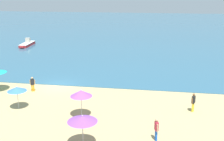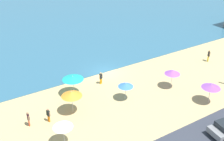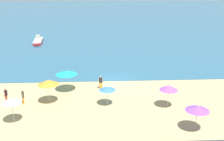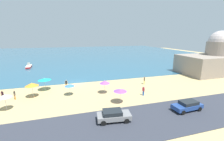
{
  "view_description": "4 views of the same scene",
  "coord_description": "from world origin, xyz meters",
  "px_view_note": "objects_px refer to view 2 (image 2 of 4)",
  "views": [
    {
      "loc": [
        11.09,
        -29.11,
        10.51
      ],
      "look_at": [
        6.08,
        1.53,
        1.64
      ],
      "focal_mm": 45.0,
      "sensor_mm": 36.0,
      "label": 1
    },
    {
      "loc": [
        -16.8,
        -28.93,
        18.09
      ],
      "look_at": [
        -0.81,
        -3.08,
        1.91
      ],
      "focal_mm": 45.0,
      "sensor_mm": 36.0,
      "label": 2
    },
    {
      "loc": [
        -2.22,
        -33.68,
        13.17
      ],
      "look_at": [
        -0.38,
        1.73,
        0.88
      ],
      "focal_mm": 45.0,
      "sensor_mm": 36.0,
      "label": 3
    },
    {
      "loc": [
        -1.18,
        -33.16,
        10.52
      ],
      "look_at": [
        9.22,
        2.24,
        1.84
      ],
      "focal_mm": 24.0,
      "sensor_mm": 36.0,
      "label": 4
    }
  ],
  "objects_px": {
    "bather_3": "(28,118)",
    "bather_4": "(48,114)",
    "beach_umbrella_4": "(126,85)",
    "beach_umbrella_6": "(172,72)",
    "beach_umbrella_1": "(211,86)",
    "beach_umbrella_2": "(63,125)",
    "beach_umbrella_0": "(72,94)",
    "beach_umbrella_5": "(73,78)",
    "bather_2": "(101,77)",
    "bather_1": "(209,55)"
  },
  "relations": [
    {
      "from": "bather_3",
      "to": "bather_4",
      "type": "height_order",
      "value": "bather_3"
    },
    {
      "from": "beach_umbrella_4",
      "to": "beach_umbrella_6",
      "type": "distance_m",
      "value": 6.29
    },
    {
      "from": "beach_umbrella_1",
      "to": "beach_umbrella_2",
      "type": "relative_size",
      "value": 0.98
    },
    {
      "from": "beach_umbrella_4",
      "to": "beach_umbrella_0",
      "type": "bearing_deg",
      "value": 171.95
    },
    {
      "from": "bather_3",
      "to": "bather_4",
      "type": "relative_size",
      "value": 1.02
    },
    {
      "from": "beach_umbrella_5",
      "to": "bather_2",
      "type": "distance_m",
      "value": 4.21
    },
    {
      "from": "beach_umbrella_1",
      "to": "beach_umbrella_2",
      "type": "distance_m",
      "value": 16.65
    },
    {
      "from": "beach_umbrella_2",
      "to": "bather_1",
      "type": "height_order",
      "value": "beach_umbrella_2"
    },
    {
      "from": "beach_umbrella_1",
      "to": "beach_umbrella_6",
      "type": "relative_size",
      "value": 0.96
    },
    {
      "from": "bather_4",
      "to": "bather_3",
      "type": "bearing_deg",
      "value": 167.32
    },
    {
      "from": "beach_umbrella_2",
      "to": "bather_4",
      "type": "xyz_separation_m",
      "value": [
        -0.04,
        3.89,
        -1.29
      ]
    },
    {
      "from": "beach_umbrella_0",
      "to": "bather_2",
      "type": "height_order",
      "value": "beach_umbrella_0"
    },
    {
      "from": "beach_umbrella_0",
      "to": "beach_umbrella_4",
      "type": "bearing_deg",
      "value": -8.05
    },
    {
      "from": "beach_umbrella_0",
      "to": "bather_1",
      "type": "height_order",
      "value": "beach_umbrella_0"
    },
    {
      "from": "bather_2",
      "to": "beach_umbrella_5",
      "type": "bearing_deg",
      "value": -172.79
    },
    {
      "from": "beach_umbrella_0",
      "to": "bather_4",
      "type": "distance_m",
      "value": 3.11
    },
    {
      "from": "beach_umbrella_0",
      "to": "beach_umbrella_1",
      "type": "distance_m",
      "value": 15.18
    },
    {
      "from": "bather_3",
      "to": "bather_4",
      "type": "xyz_separation_m",
      "value": [
        1.91,
        -0.43,
        -0.02
      ]
    },
    {
      "from": "beach_umbrella_1",
      "to": "bather_2",
      "type": "xyz_separation_m",
      "value": [
        -8.25,
        9.98,
        -1.21
      ]
    },
    {
      "from": "beach_umbrella_1",
      "to": "bather_4",
      "type": "bearing_deg",
      "value": 159.49
    },
    {
      "from": "beach_umbrella_2",
      "to": "bather_1",
      "type": "xyz_separation_m",
      "value": [
        24.7,
        5.02,
        -1.2
      ]
    },
    {
      "from": "bather_1",
      "to": "bather_3",
      "type": "relative_size",
      "value": 1.07
    },
    {
      "from": "beach_umbrella_1",
      "to": "bather_3",
      "type": "bearing_deg",
      "value": 160.27
    },
    {
      "from": "beach_umbrella_1",
      "to": "beach_umbrella_2",
      "type": "bearing_deg",
      "value": 172.09
    },
    {
      "from": "beach_umbrella_6",
      "to": "bather_2",
      "type": "relative_size",
      "value": 1.53
    },
    {
      "from": "beach_umbrella_1",
      "to": "bather_3",
      "type": "relative_size",
      "value": 1.48
    },
    {
      "from": "beach_umbrella_5",
      "to": "beach_umbrella_6",
      "type": "height_order",
      "value": "beach_umbrella_5"
    },
    {
      "from": "beach_umbrella_4",
      "to": "bather_3",
      "type": "distance_m",
      "value": 10.94
    },
    {
      "from": "beach_umbrella_5",
      "to": "bather_3",
      "type": "xyz_separation_m",
      "value": [
        -6.23,
        -2.86,
        -1.35
      ]
    },
    {
      "from": "beach_umbrella_6",
      "to": "beach_umbrella_5",
      "type": "bearing_deg",
      "value": 156.11
    },
    {
      "from": "beach_umbrella_5",
      "to": "bather_3",
      "type": "bearing_deg",
      "value": -155.31
    },
    {
      "from": "beach_umbrella_1",
      "to": "beach_umbrella_4",
      "type": "height_order",
      "value": "beach_umbrella_1"
    },
    {
      "from": "beach_umbrella_0",
      "to": "bather_4",
      "type": "bearing_deg",
      "value": -176.85
    },
    {
      "from": "beach_umbrella_0",
      "to": "bather_1",
      "type": "xyz_separation_m",
      "value": [
        21.99,
        0.98,
        -1.37
      ]
    },
    {
      "from": "beach_umbrella_5",
      "to": "bather_4",
      "type": "height_order",
      "value": "beach_umbrella_5"
    },
    {
      "from": "beach_umbrella_5",
      "to": "bather_3",
      "type": "height_order",
      "value": "beach_umbrella_5"
    },
    {
      "from": "beach_umbrella_4",
      "to": "bather_3",
      "type": "bearing_deg",
      "value": 173.92
    },
    {
      "from": "beach_umbrella_1",
      "to": "bather_2",
      "type": "distance_m",
      "value": 13.0
    },
    {
      "from": "beach_umbrella_5",
      "to": "beach_umbrella_6",
      "type": "bearing_deg",
      "value": -23.89
    },
    {
      "from": "beach_umbrella_5",
      "to": "beach_umbrella_4",
      "type": "bearing_deg",
      "value": -41.13
    },
    {
      "from": "beach_umbrella_5",
      "to": "bather_2",
      "type": "height_order",
      "value": "beach_umbrella_5"
    },
    {
      "from": "beach_umbrella_2",
      "to": "beach_umbrella_6",
      "type": "xyz_separation_m",
      "value": [
        15.13,
        2.39,
        -0.02
      ]
    },
    {
      "from": "beach_umbrella_0",
      "to": "beach_umbrella_2",
      "type": "bearing_deg",
      "value": -123.79
    },
    {
      "from": "beach_umbrella_1",
      "to": "bather_3",
      "type": "xyz_separation_m",
      "value": [
        -18.44,
        6.61,
        -1.22
      ]
    },
    {
      "from": "bather_1",
      "to": "beach_umbrella_4",
      "type": "bearing_deg",
      "value": -173.31
    },
    {
      "from": "beach_umbrella_1",
      "to": "beach_umbrella_0",
      "type": "bearing_deg",
      "value": 155.32
    },
    {
      "from": "beach_umbrella_0",
      "to": "beach_umbrella_4",
      "type": "xyz_separation_m",
      "value": [
        6.18,
        -0.87,
        -0.45
      ]
    },
    {
      "from": "beach_umbrella_6",
      "to": "bather_1",
      "type": "height_order",
      "value": "beach_umbrella_6"
    },
    {
      "from": "beach_umbrella_2",
      "to": "bather_4",
      "type": "distance_m",
      "value": 4.1
    },
    {
      "from": "beach_umbrella_6",
      "to": "beach_umbrella_0",
      "type": "bearing_deg",
      "value": 172.4
    }
  ]
}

